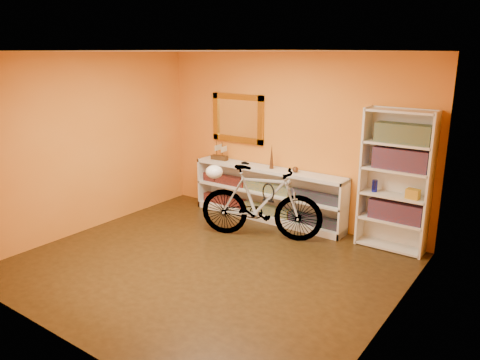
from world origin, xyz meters
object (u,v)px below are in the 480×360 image
Objects in this scene: console_unit at (267,194)px; bookcase at (395,181)px; bicycle at (261,202)px; helmet at (214,172)px.

console_unit is 2.03m from bookcase.
bookcase is at bearing 0.73° from console_unit.
bicycle reaches higher than helmet.
helmet is at bearing -157.48° from bookcase.
console_unit is at bearing -179.27° from bookcase.
bicycle is 7.07× the size of helmet.
helmet is (-0.33, -0.92, 0.51)m from console_unit.
bookcase is 2.48m from helmet.
console_unit is 1.44× the size of bicycle.
bicycle is (-1.64, -0.71, -0.42)m from bookcase.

